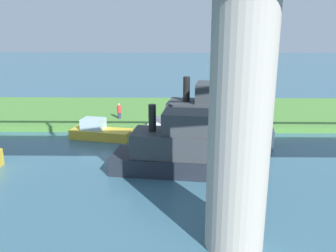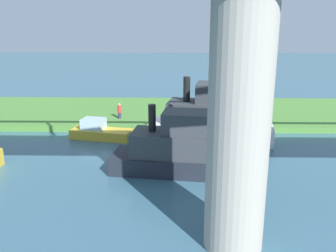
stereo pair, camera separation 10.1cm
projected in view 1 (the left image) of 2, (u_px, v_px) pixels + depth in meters
ground_plane at (182, 133)px, 30.73m from camera, size 160.00×160.00×0.00m
grassy_bank at (181, 112)px, 36.42m from camera, size 80.00×12.00×0.50m
bridge_pylon at (240, 122)px, 13.95m from camera, size 2.41×2.41×10.56m
person_on_bank at (119, 111)px, 33.03m from camera, size 0.48×0.48×1.39m
mooring_post at (212, 120)px, 31.30m from camera, size 0.20×0.20×0.79m
skiff_small at (215, 117)px, 28.55m from camera, size 9.93×4.73×4.87m
riverboat_paddlewheel at (99, 131)px, 29.09m from camera, size 4.99×2.61×1.58m
motorboat_red at (184, 148)px, 22.32m from camera, size 8.49×3.72×4.20m
marker_buoy at (223, 182)px, 20.68m from camera, size 0.50×0.50×0.50m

